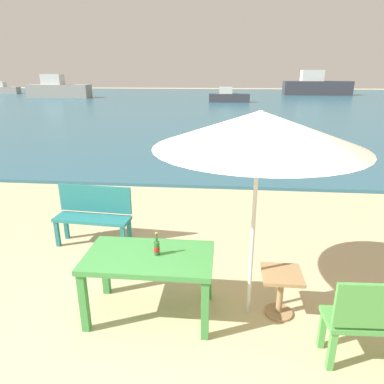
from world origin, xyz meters
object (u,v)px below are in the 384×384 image
at_px(bench_teal_center, 94,212).
at_px(swimmer_person, 267,158).
at_px(side_table_wood, 281,287).
at_px(picnic_table_green, 149,264).
at_px(boat_barge, 3,89).
at_px(boat_ferry, 316,86).
at_px(beer_bottle_amber, 157,247).
at_px(boat_fishing_trawler, 229,97).
at_px(boat_sailboat, 58,89).
at_px(patio_umbrella, 259,130).

bearing_deg(bench_teal_center, swimmer_person, 57.63).
bearing_deg(side_table_wood, picnic_table_green, -174.97).
bearing_deg(boat_barge, boat_ferry, 1.26).
xyz_separation_m(beer_bottle_amber, side_table_wood, (1.38, 0.12, -0.50)).
height_order(bench_teal_center, swimmer_person, bench_teal_center).
relative_size(boat_ferry, boat_barge, 1.93).
relative_size(beer_bottle_amber, bench_teal_center, 0.22).
distance_m(boat_ferry, boat_fishing_trawler, 15.20).
distance_m(boat_sailboat, boat_fishing_trawler, 18.26).
height_order(boat_barge, boat_fishing_trawler, boat_barge).
bearing_deg(boat_fishing_trawler, beer_bottle_amber, -91.82).
xyz_separation_m(boat_ferry, boat_sailboat, (-27.96, -7.11, -0.16)).
bearing_deg(beer_bottle_amber, picnic_table_green, -171.12).
bearing_deg(patio_umbrella, side_table_wood, -1.81).
height_order(boat_ferry, boat_fishing_trawler, boat_ferry).
bearing_deg(boat_ferry, boat_sailboat, -165.73).
distance_m(picnic_table_green, boat_ferry, 41.67).
height_order(swimmer_person, boat_ferry, boat_ferry).
bearing_deg(bench_teal_center, boat_fishing_trawler, 85.25).
relative_size(side_table_wood, boat_sailboat, 0.08).
relative_size(picnic_table_green, boat_fishing_trawler, 0.39).
xyz_separation_m(beer_bottle_amber, swimmer_person, (1.96, 6.84, -0.61)).
xyz_separation_m(side_table_wood, boat_barge, (-28.46, 39.17, 0.25)).
height_order(patio_umbrella, boat_ferry, boat_ferry).
distance_m(patio_umbrella, boat_fishing_trawler, 28.78).
bearing_deg(swimmer_person, boat_fishing_trawler, 92.70).
distance_m(picnic_table_green, swimmer_person, 7.16).
bearing_deg(patio_umbrella, bench_teal_center, 147.66).
xyz_separation_m(patio_umbrella, side_table_wood, (0.35, -0.01, -1.76)).
distance_m(bench_teal_center, swimmer_person, 6.18).
bearing_deg(boat_barge, bench_teal_center, -55.65).
bearing_deg(picnic_table_green, bench_teal_center, 127.42).
distance_m(beer_bottle_amber, patio_umbrella, 1.64).
relative_size(picnic_table_green, beer_bottle_amber, 5.28).
distance_m(boat_ferry, boat_barge, 38.20).
xyz_separation_m(bench_teal_center, boat_sailboat, (-15.51, 31.38, 0.38)).
xyz_separation_m(beer_bottle_amber, boat_sailboat, (-16.86, 33.01, 0.07)).
bearing_deg(bench_teal_center, patio_umbrella, -32.34).
bearing_deg(boat_barge, patio_umbrella, -54.32).
bearing_deg(boat_fishing_trawler, swimmer_person, -87.30).
xyz_separation_m(patio_umbrella, boat_ferry, (10.07, 40.00, -1.04)).
height_order(picnic_table_green, boat_ferry, boat_ferry).
xyz_separation_m(bench_teal_center, boat_ferry, (12.45, 38.49, 0.54)).
height_order(picnic_table_green, boat_barge, boat_barge).
height_order(picnic_table_green, patio_umbrella, patio_umbrella).
distance_m(picnic_table_green, patio_umbrella, 1.85).
bearing_deg(boat_ferry, swimmer_person, -105.36).
xyz_separation_m(picnic_table_green, beer_bottle_amber, (0.09, 0.01, 0.20)).
height_order(patio_umbrella, bench_teal_center, patio_umbrella).
relative_size(bench_teal_center, boat_barge, 0.31).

